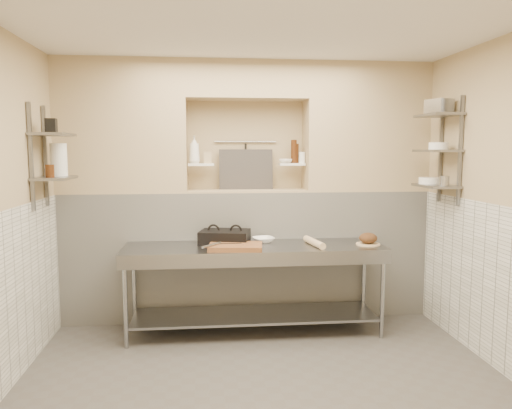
{
  "coord_description": "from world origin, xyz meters",
  "views": [
    {
      "loc": [
        -0.46,
        -3.72,
        1.86
      ],
      "look_at": [
        0.01,
        0.9,
        1.35
      ],
      "focal_mm": 35.0,
      "sensor_mm": 36.0,
      "label": 1
    }
  ],
  "objects": [
    {
      "name": "floor",
      "position": [
        0.0,
        0.0,
        -0.05
      ],
      "size": [
        4.0,
        3.9,
        0.1
      ],
      "primitive_type": "cube",
      "color": "#4B4743",
      "rests_on": "ground"
    },
    {
      "name": "ceiling",
      "position": [
        0.0,
        0.0,
        2.85
      ],
      "size": [
        4.0,
        3.9,
        0.1
      ],
      "primitive_type": "cube",
      "color": "silver",
      "rests_on": "ground"
    },
    {
      "name": "wall_back",
      "position": [
        0.0,
        2.0,
        1.4
      ],
      "size": [
        4.0,
        0.1,
        2.8
      ],
      "primitive_type": "cube",
      "color": "tan",
      "rests_on": "ground"
    },
    {
      "name": "wall_front",
      "position": [
        0.0,
        -2.0,
        1.4
      ],
      "size": [
        4.0,
        0.1,
        2.8
      ],
      "primitive_type": "cube",
      "color": "tan",
      "rests_on": "ground"
    },
    {
      "name": "backwall_lower",
      "position": [
        0.0,
        1.75,
        0.7
      ],
      "size": [
        4.0,
        0.4,
        1.4
      ],
      "primitive_type": "cube",
      "color": "silver",
      "rests_on": "floor"
    },
    {
      "name": "alcove_sill",
      "position": [
        0.0,
        1.75,
        1.41
      ],
      "size": [
        1.3,
        0.4,
        0.02
      ],
      "primitive_type": "cube",
      "color": "tan",
      "rests_on": "backwall_lower"
    },
    {
      "name": "backwall_pillar_left",
      "position": [
        -1.33,
        1.75,
        2.1
      ],
      "size": [
        1.35,
        0.4,
        1.4
      ],
      "primitive_type": "cube",
      "color": "tan",
      "rests_on": "backwall_lower"
    },
    {
      "name": "backwall_pillar_right",
      "position": [
        1.33,
        1.75,
        2.1
      ],
      "size": [
        1.35,
        0.4,
        1.4
      ],
      "primitive_type": "cube",
      "color": "tan",
      "rests_on": "backwall_lower"
    },
    {
      "name": "backwall_header",
      "position": [
        0.0,
        1.75,
        2.6
      ],
      "size": [
        1.3,
        0.4,
        0.4
      ],
      "primitive_type": "cube",
      "color": "tan",
      "rests_on": "backwall_lower"
    },
    {
      "name": "wainscot_right",
      "position": [
        1.99,
        0.0,
        0.7
      ],
      "size": [
        0.02,
        3.9,
        1.4
      ],
      "primitive_type": "cube",
      "color": "silver",
      "rests_on": "floor"
    },
    {
      "name": "alcove_shelf_left",
      "position": [
        -0.5,
        1.75,
        1.7
      ],
      "size": [
        0.28,
        0.16,
        0.02
      ],
      "primitive_type": "cube",
      "color": "white",
      "rests_on": "backwall_lower"
    },
    {
      "name": "alcove_shelf_right",
      "position": [
        0.5,
        1.75,
        1.7
      ],
      "size": [
        0.28,
        0.16,
        0.02
      ],
      "primitive_type": "cube",
      "color": "white",
      "rests_on": "backwall_lower"
    },
    {
      "name": "utensil_rail",
      "position": [
        0.0,
        1.92,
        1.95
      ],
      "size": [
        0.7,
        0.02,
        0.02
      ],
      "primitive_type": "cylinder",
      "rotation": [
        0.0,
        1.57,
        0.0
      ],
      "color": "gray",
      "rests_on": "wall_back"
    },
    {
      "name": "hanging_steel",
      "position": [
        0.0,
        1.9,
        1.78
      ],
      "size": [
        0.02,
        0.02,
        0.3
      ],
      "primitive_type": "cylinder",
      "color": "black",
      "rests_on": "utensil_rail"
    },
    {
      "name": "splash_panel",
      "position": [
        0.0,
        1.85,
        1.64
      ],
      "size": [
        0.6,
        0.08,
        0.45
      ],
      "primitive_type": "cube",
      "rotation": [
        -0.14,
        0.0,
        0.0
      ],
      "color": "#383330",
      "rests_on": "alcove_sill"
    },
    {
      "name": "shelf_rail_left_a",
      "position": [
        -1.98,
        1.25,
        1.8
      ],
      "size": [
        0.03,
        0.03,
        0.95
      ],
      "primitive_type": "cube",
      "color": "slate",
      "rests_on": "wall_left"
    },
    {
      "name": "shelf_rail_left_b",
      "position": [
        -1.98,
        0.85,
        1.8
      ],
      "size": [
        0.03,
        0.03,
        0.95
      ],
      "primitive_type": "cube",
      "color": "slate",
      "rests_on": "wall_left"
    },
    {
      "name": "wall_shelf_left_lower",
      "position": [
        -1.84,
        1.05,
        1.6
      ],
      "size": [
        0.3,
        0.5,
        0.02
      ],
      "primitive_type": "cube",
      "color": "slate",
      "rests_on": "wall_left"
    },
    {
      "name": "wall_shelf_left_upper",
      "position": [
        -1.84,
        1.05,
        2.0
      ],
      "size": [
        0.3,
        0.5,
        0.03
      ],
      "primitive_type": "cube",
      "color": "slate",
      "rests_on": "wall_left"
    },
    {
      "name": "shelf_rail_right_a",
      "position": [
        1.98,
        1.25,
        1.85
      ],
      "size": [
        0.03,
        0.03,
        1.05
      ],
      "primitive_type": "cube",
      "color": "slate",
      "rests_on": "wall_right"
    },
    {
      "name": "shelf_rail_right_b",
      "position": [
        1.98,
        0.85,
        1.85
      ],
      "size": [
        0.03,
        0.03,
        1.05
      ],
      "primitive_type": "cube",
      "color": "slate",
      "rests_on": "wall_right"
    },
    {
      "name": "wall_shelf_right_lower",
      "position": [
        1.84,
        1.05,
        1.5
      ],
      "size": [
        0.3,
        0.5,
        0.02
      ],
      "primitive_type": "cube",
      "color": "slate",
      "rests_on": "wall_right"
    },
    {
      "name": "wall_shelf_right_mid",
      "position": [
        1.84,
        1.05,
        1.85
      ],
      "size": [
        0.3,
        0.5,
        0.02
      ],
      "primitive_type": "cube",
      "color": "slate",
      "rests_on": "wall_right"
    },
    {
      "name": "wall_shelf_right_upper",
      "position": [
        1.84,
        1.05,
        2.2
      ],
      "size": [
        0.3,
        0.5,
        0.03
      ],
      "primitive_type": "cube",
      "color": "slate",
      "rests_on": "wall_right"
    },
    {
      "name": "prep_table",
      "position": [
        0.03,
        1.18,
        0.64
      ],
      "size": [
        2.6,
        0.7,
        0.9
      ],
      "color": "gray",
      "rests_on": "floor"
    },
    {
      "name": "panini_press",
      "position": [
        -0.26,
        1.35,
        0.97
      ],
      "size": [
        0.56,
        0.46,
        0.13
      ],
      "rotation": [
        0.0,
        0.0,
        -0.22
      ],
      "color": "black",
      "rests_on": "prep_table"
    },
    {
      "name": "cutting_board",
      "position": [
        -0.17,
        1.05,
        0.92
      ],
      "size": [
        0.55,
        0.42,
        0.05
      ],
      "primitive_type": "cube",
      "rotation": [
        0.0,
        0.0,
        -0.12
      ],
      "color": "brown",
      "rests_on": "prep_table"
    },
    {
      "name": "knife_blade",
      "position": [
        -0.24,
        1.08,
        0.95
      ],
      "size": [
        0.25,
        0.03,
        0.01
      ],
      "primitive_type": "cube",
      "rotation": [
        0.0,
        0.0,
        0.01
      ],
      "color": "gray",
      "rests_on": "cutting_board"
    },
    {
      "name": "tongs",
      "position": [
        -0.4,
        0.97,
        0.96
      ],
      "size": [
        0.19,
        0.24,
        0.03
      ],
      "primitive_type": "cylinder",
      "rotation": [
        1.57,
        0.0,
        -0.65
      ],
      "color": "gray",
      "rests_on": "cutting_board"
    },
    {
      "name": "mixing_bowl",
      "position": [
        0.14,
        1.37,
        0.93
      ],
      "size": [
        0.27,
        0.27,
        0.05
      ],
      "primitive_type": "imported",
      "rotation": [
        0.0,
        0.0,
        0.25
      ],
      "color": "white",
      "rests_on": "prep_table"
    },
    {
      "name": "rolling_pin",
      "position": [
        0.63,
        1.13,
        0.93
      ],
      "size": [
        0.14,
        0.46,
        0.07
      ],
      "primitive_type": "cylinder",
      "rotation": [
        1.57,
        0.0,
        0.16
      ],
      "color": "#CFB57C",
      "rests_on": "prep_table"
    },
    {
      "name": "bread_board",
      "position": [
        1.18,
        1.13,
        0.91
      ],
      "size": [
        0.24,
        0.24,
        0.01
      ],
      "primitive_type": "cylinder",
      "color": "#CFB57C",
      "rests_on": "prep_table"
    },
    {
      "name": "bread_loaf",
      "position": [
        1.18,
        1.13,
        0.97
      ],
      "size": [
        0.18,
        0.18,
        0.11
      ],
      "primitive_type": "ellipsoid",
      "color": "#4C2D19",
      "rests_on": "bread_board"
    },
    {
      "name": "bottle_soap",
      "position": [
        -0.57,
        1.72,
        1.86
      ],
      "size": [
        0.12,
        0.12,
        0.3
      ],
      "primitive_type": "imported",
      "rotation": [
        0.0,
        0.0,
        -0.03
      ],
      "color": "white",
      "rests_on": "alcove_shelf_left"
    },
    {
      "name": "jar_alcove",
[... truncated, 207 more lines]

